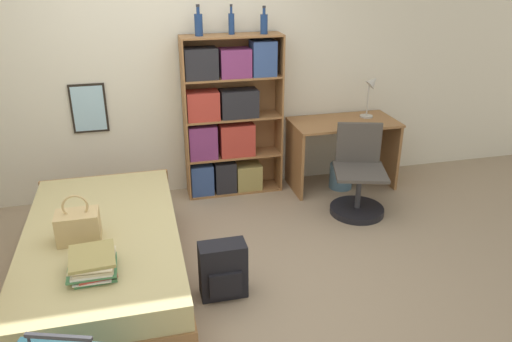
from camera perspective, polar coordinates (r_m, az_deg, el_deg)
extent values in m
plane|color=gray|center=(4.08, -6.73, -11.57)|extent=(14.00, 14.00, 0.00)
cube|color=beige|center=(5.07, -9.95, 11.42)|extent=(10.00, 0.06, 2.60)
cube|color=black|center=(5.12, -18.56, 6.80)|extent=(0.34, 0.02, 0.48)
cube|color=#99C1D6|center=(5.10, -18.56, 6.77)|extent=(0.30, 0.01, 0.44)
cube|color=olive|center=(3.99, -16.76, -10.72)|extent=(1.13, 2.05, 0.31)
cube|color=tan|center=(3.86, -17.19, -7.69)|extent=(1.10, 2.02, 0.18)
cube|color=olive|center=(4.82, -16.58, -3.20)|extent=(1.13, 0.04, 0.49)
cube|color=tan|center=(3.69, -19.64, -6.01)|extent=(0.29, 0.20, 0.21)
torus|color=tan|center=(3.62, -19.98, -3.83)|extent=(0.18, 0.02, 0.18)
cube|color=#427A4C|center=(3.37, -17.86, -10.71)|extent=(0.27, 0.34, 0.02)
cube|color=silver|center=(3.34, -18.08, -10.71)|extent=(0.23, 0.31, 0.01)
cube|color=#B2382D|center=(3.33, -17.78, -10.57)|extent=(0.27, 0.31, 0.01)
cube|color=#427A4C|center=(3.33, -18.19, -10.46)|extent=(0.30, 0.29, 0.01)
cube|color=silver|center=(3.33, -18.19, -10.09)|extent=(0.25, 0.32, 0.01)
cube|color=beige|center=(3.31, -17.90, -9.92)|extent=(0.25, 0.30, 0.02)
cube|color=#99894C|center=(3.31, -18.09, -9.68)|extent=(0.24, 0.27, 0.01)
cube|color=beige|center=(3.30, -18.19, -9.67)|extent=(0.28, 0.30, 0.01)
cube|color=#99894C|center=(3.31, -18.26, -9.23)|extent=(0.30, 0.34, 0.02)
cube|color=#2D2D33|center=(2.55, -21.66, -17.22)|extent=(0.31, 0.12, 0.02)
cube|color=olive|center=(5.02, -8.10, 5.69)|extent=(0.02, 0.28, 1.63)
cube|color=olive|center=(5.20, 2.65, 6.53)|extent=(0.02, 0.28, 1.63)
cube|color=olive|center=(5.21, -2.94, 6.58)|extent=(0.99, 0.01, 1.63)
cube|color=olive|center=(5.38, -2.48, -2.09)|extent=(0.95, 0.28, 0.02)
cube|color=olive|center=(5.22, -2.56, 1.87)|extent=(0.95, 0.28, 0.02)
cube|color=olive|center=(5.08, -2.64, 6.15)|extent=(0.95, 0.28, 0.02)
cube|color=olive|center=(4.98, -2.73, 10.64)|extent=(0.95, 0.28, 0.02)
cube|color=olive|center=(4.90, -2.82, 15.19)|extent=(0.95, 0.28, 0.02)
cube|color=#334C84|center=(5.25, -6.23, -0.86)|extent=(0.23, 0.21, 0.32)
cube|color=#232328|center=(5.28, -3.58, -0.57)|extent=(0.22, 0.21, 0.33)
cube|color=#99894C|center=(5.34, -0.90, -0.59)|extent=(0.27, 0.21, 0.27)
cube|color=#7A336B|center=(5.09, -6.14, 3.38)|extent=(0.28, 0.21, 0.35)
cube|color=#B2382D|center=(5.15, -2.23, 3.66)|extent=(0.35, 0.21, 0.33)
cube|color=#B2382D|center=(4.98, -6.14, 7.47)|extent=(0.32, 0.21, 0.28)
cube|color=#232328|center=(5.04, -1.97, 7.75)|extent=(0.37, 0.21, 0.28)
cube|color=#232328|center=(4.88, -6.36, 12.13)|extent=(0.32, 0.21, 0.29)
cube|color=#7A336B|center=(4.94, -2.44, 12.27)|extent=(0.30, 0.21, 0.27)
cube|color=#334C84|center=(4.99, 0.80, 12.79)|extent=(0.24, 0.21, 0.34)
cylinder|color=navy|center=(4.84, -6.58, 16.25)|extent=(0.08, 0.08, 0.20)
cylinder|color=navy|center=(4.83, -6.65, 17.77)|extent=(0.03, 0.03, 0.06)
cylinder|color=#232328|center=(4.82, -6.68, 18.27)|extent=(0.03, 0.03, 0.02)
cylinder|color=navy|center=(4.92, -2.83, 16.44)|extent=(0.06, 0.06, 0.19)
cylinder|color=navy|center=(4.90, -2.86, 17.90)|extent=(0.02, 0.02, 0.06)
cylinder|color=#232328|center=(4.90, -2.87, 18.38)|extent=(0.03, 0.03, 0.02)
cylinder|color=navy|center=(4.94, 0.92, 16.43)|extent=(0.07, 0.07, 0.18)
cylinder|color=navy|center=(4.92, 0.93, 17.80)|extent=(0.03, 0.03, 0.06)
cylinder|color=#232328|center=(4.92, 0.93, 18.25)|extent=(0.03, 0.03, 0.02)
cube|color=olive|center=(5.31, 10.03, 5.51)|extent=(1.10, 0.58, 0.02)
cube|color=olive|center=(5.25, 4.42, 1.34)|extent=(0.03, 0.54, 0.71)
cube|color=olive|center=(5.66, 14.72, 2.27)|extent=(0.03, 0.54, 0.71)
cylinder|color=#ADA89E|center=(5.49, 12.49, 6.14)|extent=(0.14, 0.14, 0.02)
cylinder|color=#ADA89E|center=(5.44, 12.65, 7.94)|extent=(0.02, 0.02, 0.34)
cone|color=#ADA89E|center=(5.41, 13.23, 9.94)|extent=(0.15, 0.12, 0.15)
cylinder|color=black|center=(5.00, 11.43, -4.39)|extent=(0.52, 0.52, 0.06)
cylinder|color=#333338|center=(4.92, 11.60, -2.52)|extent=(0.05, 0.05, 0.42)
cube|color=#47423D|center=(4.83, 11.82, -0.10)|extent=(0.59, 0.59, 0.03)
cube|color=#47423D|center=(4.96, 11.66, 3.21)|extent=(0.42, 0.16, 0.40)
cube|color=black|center=(3.73, -3.80, -11.18)|extent=(0.34, 0.18, 0.43)
cube|color=black|center=(3.68, -3.47, -12.92)|extent=(0.24, 0.03, 0.19)
cylinder|color=slate|center=(5.46, 9.68, -0.56)|extent=(0.25, 0.25, 0.27)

